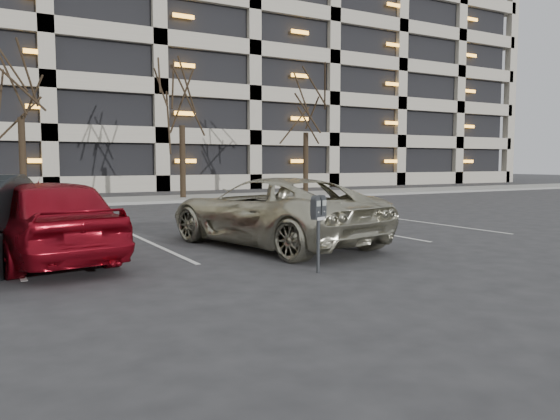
{
  "coord_description": "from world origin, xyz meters",
  "views": [
    {
      "loc": [
        -4.79,
        -9.33,
        1.81
      ],
      "look_at": [
        0.04,
        -0.71,
        0.94
      ],
      "focal_mm": 35.0,
      "sensor_mm": 36.0,
      "label": 1
    }
  ],
  "objects_px": {
    "tree_c": "(181,80)",
    "car_red": "(43,219)",
    "suv_silver": "(272,211)",
    "tree_d": "(306,94)",
    "parking_meter": "(318,215)",
    "tree_b": "(19,63)"
  },
  "relations": [
    {
      "from": "tree_c",
      "to": "tree_d",
      "type": "distance_m",
      "value": 7.0
    },
    {
      "from": "parking_meter",
      "to": "car_red",
      "type": "bearing_deg",
      "value": 116.91
    },
    {
      "from": "tree_c",
      "to": "tree_b",
      "type": "bearing_deg",
      "value": 180.0
    },
    {
      "from": "tree_c",
      "to": "parking_meter",
      "type": "distance_m",
      "value": 18.98
    },
    {
      "from": "tree_c",
      "to": "car_red",
      "type": "distance_m",
      "value": 17.33
    },
    {
      "from": "tree_c",
      "to": "car_red",
      "type": "relative_size",
      "value": 1.72
    },
    {
      "from": "parking_meter",
      "to": "suv_silver",
      "type": "height_order",
      "value": "suv_silver"
    },
    {
      "from": "tree_d",
      "to": "parking_meter",
      "type": "distance_m",
      "value": 21.49
    },
    {
      "from": "tree_b",
      "to": "car_red",
      "type": "relative_size",
      "value": 1.78
    },
    {
      "from": "tree_c",
      "to": "suv_silver",
      "type": "xyz_separation_m",
      "value": [
        -3.16,
        -14.92,
        -4.99
      ]
    },
    {
      "from": "tree_b",
      "to": "car_red",
      "type": "xyz_separation_m",
      "value": [
        -0.75,
        -14.69,
        -5.13
      ]
    },
    {
      "from": "tree_d",
      "to": "parking_meter",
      "type": "bearing_deg",
      "value": -121.37
    },
    {
      "from": "tree_d",
      "to": "tree_b",
      "type": "bearing_deg",
      "value": 180.0
    },
    {
      "from": "tree_d",
      "to": "tree_c",
      "type": "bearing_deg",
      "value": 180.0
    },
    {
      "from": "tree_d",
      "to": "suv_silver",
      "type": "relative_size",
      "value": 1.32
    },
    {
      "from": "tree_b",
      "to": "parking_meter",
      "type": "xyz_separation_m",
      "value": [
        3.06,
        -17.94,
        -4.96
      ]
    },
    {
      "from": "parking_meter",
      "to": "tree_d",
      "type": "bearing_deg",
      "value": 36.02
    },
    {
      "from": "parking_meter",
      "to": "car_red",
      "type": "height_order",
      "value": "car_red"
    },
    {
      "from": "car_red",
      "to": "tree_c",
      "type": "bearing_deg",
      "value": -126.7
    },
    {
      "from": "tree_d",
      "to": "suv_silver",
      "type": "xyz_separation_m",
      "value": [
        -10.16,
        -14.92,
        -4.75
      ]
    },
    {
      "from": "tree_b",
      "to": "tree_d",
      "type": "height_order",
      "value": "tree_b"
    },
    {
      "from": "parking_meter",
      "to": "suv_silver",
      "type": "bearing_deg",
      "value": 53.01
    }
  ]
}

